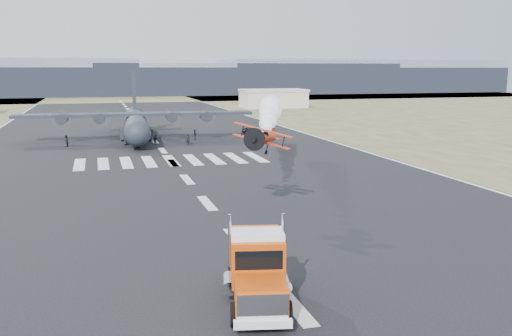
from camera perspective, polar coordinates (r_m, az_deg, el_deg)
name	(u,v)px	position (r m, az deg, el deg)	size (l,w,h in m)	color
ground	(292,303)	(31.40, 3.59, -13.36)	(500.00, 500.00, 0.00)	black
scrub_far	(118,98)	(257.67, -13.64, 6.86)	(500.00, 80.00, 0.00)	brown
runway_markings	(163,151)	(88.60, -9.31, 1.73)	(60.00, 260.00, 0.01)	silver
ridge_seg_d	(115,81)	(287.42, -13.94, 8.43)	(150.00, 50.00, 13.00)	slate
ridge_seg_e	(245,78)	(296.78, -1.15, 8.95)	(150.00, 50.00, 15.00)	slate
ridge_seg_f	(360,76)	(319.37, 10.35, 9.04)	(150.00, 50.00, 17.00)	slate
ridge_seg_g	(463,79)	(352.69, 19.98, 8.35)	(150.00, 50.00, 13.00)	slate
hangar_right	(273,98)	(185.96, 1.74, 7.00)	(20.50, 12.50, 5.90)	beige
semi_truck	(257,267)	(30.80, 0.11, -9.90)	(4.39, 9.08, 3.99)	black
aerobatic_biplane	(264,138)	(49.62, 0.80, 3.04)	(5.36, 5.11, 2.63)	#C4370D
smoke_trail	(270,112)	(76.74, 1.43, 5.65)	(11.95, 32.13, 3.43)	white
transport_aircraft	(136,122)	(103.94, -11.92, 4.52)	(40.81, 33.60, 11.79)	#1F272F
support_vehicle	(255,130)	(110.93, -0.13, 3.83)	(2.22, 4.82, 1.34)	black
crew_a	(188,140)	(94.17, -6.81, 2.84)	(0.69, 0.56, 1.88)	black
crew_b	(155,140)	(95.99, -10.04, 2.81)	(0.78, 0.48, 1.61)	black
crew_c	(128,138)	(98.12, -12.71, 2.91)	(1.13, 0.53, 1.75)	black
crew_d	(195,135)	(101.39, -6.14, 3.35)	(1.09, 0.56, 1.86)	black
crew_e	(125,140)	(96.01, -12.95, 2.77)	(0.88, 0.54, 1.80)	black
crew_f	(129,139)	(97.34, -12.62, 2.86)	(1.62, 0.53, 1.75)	black
crew_g	(188,139)	(95.78, -6.84, 2.90)	(0.62, 0.51, 1.69)	black
crew_h	(66,141)	(96.89, -18.46, 2.59)	(0.90, 0.56, 1.85)	black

